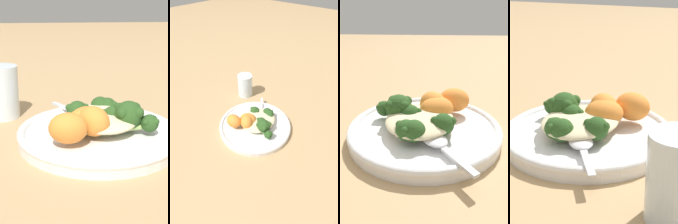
% 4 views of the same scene
% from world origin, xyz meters
% --- Properties ---
extents(ground_plane, '(4.00, 4.00, 0.00)m').
position_xyz_m(ground_plane, '(0.00, 0.00, 0.00)').
color(ground_plane, tan).
extents(plate, '(0.25, 0.25, 0.02)m').
position_xyz_m(plate, '(-0.01, -0.00, 0.01)').
color(plate, white).
rests_on(plate, ground_plane).
extents(quinoa_mound, '(0.13, 0.11, 0.02)m').
position_xyz_m(quinoa_mound, '(-0.03, 0.01, 0.03)').
color(quinoa_mound, beige).
rests_on(quinoa_mound, plate).
extents(broccoli_stalk_0, '(0.03, 0.11, 0.03)m').
position_xyz_m(broccoli_stalk_0, '(0.00, 0.05, 0.03)').
color(broccoli_stalk_0, '#9EBC66').
rests_on(broccoli_stalk_0, plate).
extents(broccoli_stalk_1, '(0.04, 0.10, 0.04)m').
position_xyz_m(broccoli_stalk_1, '(-0.01, 0.04, 0.04)').
color(broccoli_stalk_1, '#9EBC66').
rests_on(broccoli_stalk_1, plate).
extents(broccoli_stalk_2, '(0.05, 0.08, 0.03)m').
position_xyz_m(broccoli_stalk_2, '(-0.02, 0.01, 0.04)').
color(broccoli_stalk_2, '#9EBC66').
rests_on(broccoli_stalk_2, plate).
extents(broccoli_stalk_3, '(0.11, 0.07, 0.03)m').
position_xyz_m(broccoli_stalk_3, '(-0.05, 0.01, 0.03)').
color(broccoli_stalk_3, '#9EBC66').
rests_on(broccoli_stalk_3, plate).
extents(broccoli_stalk_4, '(0.12, 0.06, 0.03)m').
position_xyz_m(broccoli_stalk_4, '(-0.05, 0.00, 0.03)').
color(broccoli_stalk_4, '#9EBC66').
rests_on(broccoli_stalk_4, plate).
extents(broccoli_stalk_5, '(0.09, 0.05, 0.03)m').
position_xyz_m(broccoli_stalk_5, '(-0.04, -0.03, 0.04)').
color(broccoli_stalk_5, '#9EBC66').
rests_on(broccoli_stalk_5, plate).
extents(sweet_potato_chunk_0, '(0.05, 0.06, 0.04)m').
position_xyz_m(sweet_potato_chunk_0, '(0.04, -0.05, 0.04)').
color(sweet_potato_chunk_0, orange).
rests_on(sweet_potato_chunk_0, plate).
extents(sweet_potato_chunk_1, '(0.06, 0.07, 0.04)m').
position_xyz_m(sweet_potato_chunk_1, '(0.00, -0.02, 0.04)').
color(sweet_potato_chunk_1, orange).
rests_on(sweet_potato_chunk_1, plate).
extents(sweet_potato_chunk_2, '(0.07, 0.07, 0.04)m').
position_xyz_m(sweet_potato_chunk_2, '(0.01, -0.01, 0.04)').
color(sweet_potato_chunk_2, orange).
rests_on(sweet_potato_chunk_2, plate).
extents(spoon, '(0.10, 0.08, 0.01)m').
position_xyz_m(spoon, '(-0.08, -0.02, 0.03)').
color(spoon, silver).
rests_on(spoon, plate).
extents(water_glass, '(0.06, 0.06, 0.09)m').
position_xyz_m(water_glass, '(-0.14, -0.16, 0.05)').
color(water_glass, silver).
rests_on(water_glass, ground_plane).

